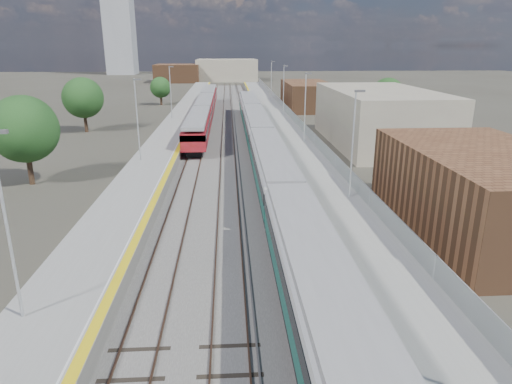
{
  "coord_description": "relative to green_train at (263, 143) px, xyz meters",
  "views": [
    {
      "loc": [
        -1.9,
        -8.28,
        11.28
      ],
      "look_at": [
        -0.17,
        19.91,
        2.2
      ],
      "focal_mm": 32.0,
      "sensor_mm": 36.0,
      "label": 1
    }
  ],
  "objects": [
    {
      "name": "tree_d",
      "position": [
        20.85,
        24.72,
        2.11
      ],
      "size": [
        4.96,
        4.96,
        6.72
      ],
      "color": "#382619",
      "rests_on": "ground"
    },
    {
      "name": "tracks",
      "position": [
        -3.15,
        18.12,
        -2.02
      ],
      "size": [
        8.96,
        160.0,
        0.17
      ],
      "color": "#4C3323",
      "rests_on": "ground"
    },
    {
      "name": "green_train",
      "position": [
        0.0,
        0.0,
        0.0
      ],
      "size": [
        2.74,
        76.28,
        3.01
      ],
      "color": "black",
      "rests_on": "ground"
    },
    {
      "name": "ground",
      "position": [
        -1.5,
        13.94,
        -2.12
      ],
      "size": [
        320.0,
        320.0,
        0.0
      ],
      "primitive_type": "plane",
      "color": "#47443A",
      "rests_on": "ground"
    },
    {
      "name": "tree_b",
      "position": [
        -22.82,
        19.06,
        2.48
      ],
      "size": [
        5.4,
        5.4,
        7.32
      ],
      "color": "#382619",
      "rests_on": "ground"
    },
    {
      "name": "tree_c",
      "position": [
        -16.62,
        48.48,
        1.32
      ],
      "size": [
        4.04,
        4.04,
        5.48
      ],
      "color": "#382619",
      "rests_on": "ground"
    },
    {
      "name": "buildings",
      "position": [
        -19.62,
        102.54,
        8.58
      ],
      "size": [
        72.0,
        185.5,
        40.0
      ],
      "color": "brown",
      "rests_on": "ground"
    },
    {
      "name": "red_train",
      "position": [
        -7.0,
        28.13,
        -0.14
      ],
      "size": [
        2.65,
        53.86,
        3.35
      ],
      "color": "black",
      "rests_on": "ground"
    },
    {
      "name": "platform_left",
      "position": [
        -10.55,
        16.43,
        -1.6
      ],
      "size": [
        4.3,
        155.0,
        8.52
      ],
      "color": "slate",
      "rests_on": "ground"
    },
    {
      "name": "ballast_bed",
      "position": [
        -3.75,
        16.44,
        -2.09
      ],
      "size": [
        10.5,
        155.0,
        0.06
      ],
      "primitive_type": "cube",
      "color": "#565451",
      "rests_on": "ground"
    },
    {
      "name": "platform_right",
      "position": [
        3.78,
        16.44,
        -1.59
      ],
      "size": [
        4.7,
        155.0,
        8.52
      ],
      "color": "slate",
      "rests_on": "ground"
    },
    {
      "name": "tree_a",
      "position": [
        -20.2,
        -5.97,
        2.61
      ],
      "size": [
        5.54,
        5.54,
        7.51
      ],
      "color": "#382619",
      "rests_on": "ground"
    }
  ]
}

